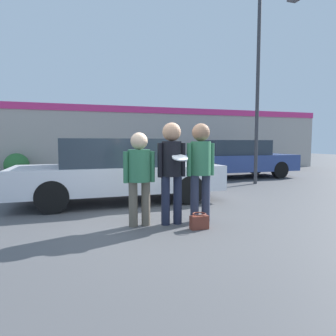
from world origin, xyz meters
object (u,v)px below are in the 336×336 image
parked_car_near (118,170)px  street_lamp (265,65)px  person_middle_with_frisbee (172,164)px  person_right (201,163)px  shrub (17,165)px  parked_car_far (236,159)px  handbag (199,221)px  person_left (139,171)px

parked_car_near → street_lamp: 6.38m
person_middle_with_frisbee → person_right: bearing=2.5°
person_right → street_lamp: size_ratio=0.27×
street_lamp → shrub: street_lamp is taller
parked_car_near → parked_car_far: size_ratio=1.00×
person_right → handbag: size_ratio=5.87×
person_middle_with_frisbee → handbag: person_middle_with_frisbee is taller
parked_car_far → handbag: (-4.38, -6.25, -0.64)m
person_left → parked_car_far: (5.28, 5.77, -0.18)m
person_middle_with_frisbee → parked_car_far: person_middle_with_frisbee is taller
person_left → handbag: person_left is taller
parked_car_near → street_lamp: bearing=17.4°
person_middle_with_frisbee → person_right: person_middle_with_frisbee is taller
shrub → parked_car_far: bearing=-18.7°
person_middle_with_frisbee → street_lamp: size_ratio=0.27×
person_left → person_right: bearing=-2.5°
street_lamp → shrub: size_ratio=6.70×
parked_car_far → shrub: parked_car_far is taller
parked_car_near → parked_car_far: (5.30, 3.51, 0.00)m
person_right → parked_car_near: bearing=116.1°
person_middle_with_frisbee → person_right: size_ratio=1.00×
person_left → shrub: size_ratio=1.62×
person_left → handbag: (0.89, -0.49, -0.82)m
person_middle_with_frisbee → street_lamp: bearing=40.3°
person_right → shrub: bearing=116.5°
person_middle_with_frisbee → parked_car_far: size_ratio=0.37×
person_middle_with_frisbee → handbag: (0.34, -0.41, -0.93)m
street_lamp → parked_car_near: bearing=-162.6°
parked_car_far → shrub: bearing=161.3°
person_left → handbag: bearing=-28.6°
person_middle_with_frisbee → parked_car_far: (4.72, 5.84, -0.30)m
handbag → person_right: bearing=64.3°
person_left → parked_car_near: size_ratio=0.33×
street_lamp → person_left: bearing=-143.3°
parked_car_near → person_right: bearing=-63.9°
person_left → person_middle_with_frisbee: size_ratio=0.90×
handbag → person_left: bearing=151.4°
street_lamp → handbag: bearing=-134.7°
person_middle_with_frisbee → shrub: size_ratio=1.79×
person_left → parked_car_far: person_left is taller
person_right → handbag: bearing=-115.7°
parked_car_near → handbag: (0.91, -2.74, -0.63)m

